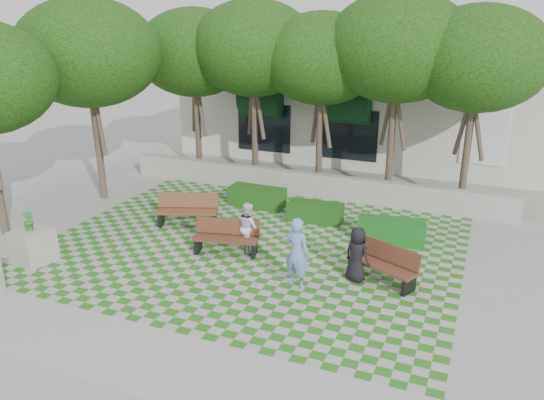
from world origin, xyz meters
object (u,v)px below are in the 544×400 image
at_px(bench_mid, 226,237).
at_px(person_white, 248,227).
at_px(planter_back, 33,245).
at_px(bench_east, 383,264).
at_px(person_blue, 297,253).
at_px(hedge_midright, 315,212).
at_px(bench_west, 188,210).
at_px(hedge_midleft, 257,197).
at_px(person_dark, 357,255).
at_px(hedge_east, 391,231).

relative_size(bench_mid, person_white, 1.34).
distance_m(bench_mid, planter_back, 5.37).
height_order(bench_east, bench_mid, bench_mid).
bearing_deg(person_blue, hedge_midright, -66.46).
xyz_separation_m(bench_west, hedge_midright, (3.77, 1.90, -0.18)).
bearing_deg(hedge_midleft, person_dark, -41.86).
bearing_deg(hedge_midright, person_dark, -57.47).
height_order(bench_east, hedge_east, bench_east).
relative_size(hedge_east, person_blue, 1.07).
relative_size(person_dark, person_white, 1.00).
distance_m(person_blue, person_white, 2.57).
distance_m(bench_mid, bench_west, 2.62).
distance_m(hedge_east, planter_back, 10.36).
height_order(bench_mid, person_dark, person_dark).
bearing_deg(bench_east, person_blue, -126.35).
height_order(bench_east, person_white, person_white).
bearing_deg(bench_west, hedge_midright, 5.88).
relative_size(planter_back, person_white, 1.05).
height_order(bench_east, planter_back, planter_back).
bearing_deg(person_blue, planter_back, 22.70).
bearing_deg(bench_west, hedge_east, -10.81).
height_order(hedge_midright, hedge_midleft, hedge_midleft).
relative_size(hedge_midleft, person_dark, 1.36).
bearing_deg(person_blue, hedge_midleft, -45.24).
bearing_deg(person_white, hedge_east, -108.65).
distance_m(hedge_midleft, planter_back, 7.63).
relative_size(bench_east, bench_west, 0.95).
bearing_deg(person_white, hedge_midright, -69.15).
height_order(bench_mid, hedge_east, bench_mid).
bearing_deg(hedge_east, hedge_midleft, 164.96).
xyz_separation_m(bench_mid, bench_west, (-2.17, 1.46, 0.02)).
bearing_deg(hedge_midright, bench_mid, -115.42).
bearing_deg(hedge_midright, person_white, -110.18).
bearing_deg(planter_back, person_dark, 15.34).
relative_size(hedge_midright, planter_back, 1.17).
xyz_separation_m(hedge_midleft, person_blue, (3.36, -5.09, 0.59)).
height_order(hedge_east, person_blue, person_blue).
distance_m(bench_mid, person_blue, 2.84).
xyz_separation_m(hedge_east, person_blue, (-1.69, -3.73, 0.59)).
xyz_separation_m(bench_mid, hedge_midleft, (-0.79, 3.95, -0.13)).
distance_m(hedge_midleft, person_white, 3.80).
xyz_separation_m(bench_east, bench_west, (-6.71, 1.47, 0.02)).
distance_m(bench_east, hedge_midleft, 6.64).
relative_size(hedge_east, planter_back, 1.29).
height_order(person_blue, person_white, person_blue).
height_order(hedge_east, planter_back, planter_back).
xyz_separation_m(bench_west, person_white, (2.68, -1.06, 0.24)).
relative_size(bench_west, person_dark, 1.40).
distance_m(hedge_midright, planter_back, 8.66).
bearing_deg(person_white, bench_west, 19.51).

